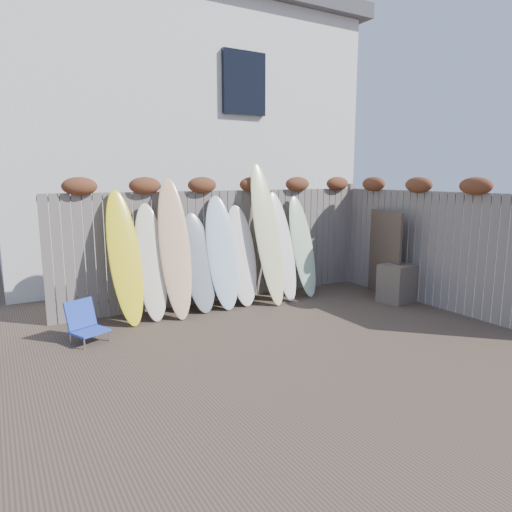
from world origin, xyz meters
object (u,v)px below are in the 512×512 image
beach_chair (85,323)px  wooden_crate (397,283)px  lattice_panel (385,254)px  surfboard_0 (125,257)px

beach_chair → wooden_crate: 5.32m
lattice_panel → surfboard_0: 4.73m
lattice_panel → beach_chair: bearing=-167.1°
wooden_crate → lattice_panel: lattice_panel is taller
wooden_crate → surfboard_0: 4.77m
surfboard_0 → lattice_panel: bearing=-14.4°
wooden_crate → lattice_panel: (0.10, 0.44, 0.46)m
wooden_crate → lattice_panel: size_ratio=0.43×
beach_chair → surfboard_0: (0.72, 0.57, 0.76)m
lattice_panel → surfboard_0: size_ratio=0.75×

